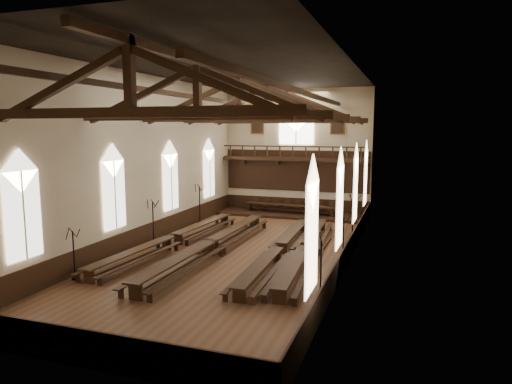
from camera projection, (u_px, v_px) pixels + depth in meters
ground at (240, 253)px, 25.39m from camera, size 26.00×26.00×0.00m
room_walls at (239, 136)px, 24.49m from camera, size 26.00×26.00×26.00m
wainscot_band at (240, 242)px, 25.31m from camera, size 12.00×26.00×1.20m
side_windows at (239, 186)px, 24.87m from camera, size 11.85×19.80×4.50m
end_window at (296, 124)px, 36.48m from camera, size 2.80×0.12×3.80m
minstrels_gallery at (295, 165)px, 36.72m from camera, size 11.80×1.24×3.70m
portraits at (296, 125)px, 36.50m from camera, size 7.75×0.09×1.45m
roof_trusses at (239, 103)px, 24.25m from camera, size 11.70×25.70×2.80m
refectory_row_a at (173, 238)px, 26.49m from camera, size 1.92×14.35×0.74m
refectory_row_b at (211, 244)px, 24.98m from camera, size 1.75×15.06×0.82m
refectory_row_c at (279, 248)px, 24.37m from camera, size 1.67×14.03×0.70m
refectory_row_d at (305, 248)px, 24.40m from camera, size 1.94×14.31×0.73m
dais at (290, 214)px, 36.09m from camera, size 11.40×3.07×0.20m
high_table at (290, 206)px, 35.99m from camera, size 7.35×1.25×0.69m
high_chairs at (292, 205)px, 36.67m from camera, size 6.77×0.48×0.97m
candelabrum_left_near at (74, 264)px, 20.81m from camera, size 0.71×0.72×2.41m
candelabrum_left_mid at (153, 231)px, 27.17m from camera, size 0.77×0.82×2.70m
candelabrum_left_far at (200, 211)px, 33.10m from camera, size 0.79×0.89×2.89m
candelabrum_right_near at (321, 280)px, 18.49m from camera, size 0.77×0.73×2.56m
candelabrum_right_mid at (343, 244)px, 24.60m from camera, size 0.61×0.71×2.31m
candelabrum_right_far at (353, 225)px, 28.43m from camera, size 0.81×0.86×2.84m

